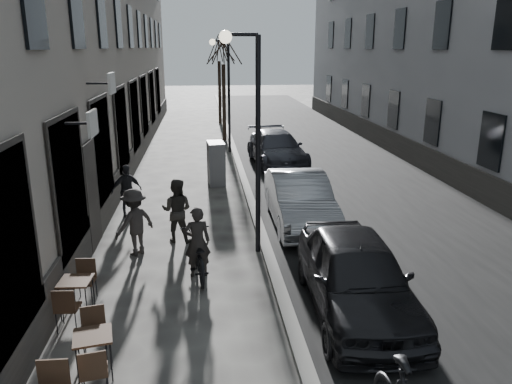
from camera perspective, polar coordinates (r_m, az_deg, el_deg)
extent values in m
cube|color=black|center=(22.22, 7.27, 3.80)|extent=(7.30, 60.00, 0.00)
cube|color=slate|center=(21.67, -2.19, 3.76)|extent=(0.25, 60.00, 0.12)
cylinder|color=black|center=(11.40, 0.23, 4.89)|extent=(0.12, 0.12, 5.00)
cylinder|color=black|center=(11.14, -1.63, 17.56)|extent=(0.70, 0.08, 0.08)
sphere|color=#FFF2CC|center=(11.12, -3.51, 17.28)|extent=(0.28, 0.28, 0.28)
cylinder|color=black|center=(23.25, -3.10, 10.69)|extent=(0.12, 0.12, 5.00)
cylinder|color=black|center=(23.12, -4.11, 16.85)|extent=(0.70, 0.08, 0.08)
sphere|color=#FFF2CC|center=(23.11, -5.01, 16.70)|extent=(0.28, 0.28, 0.28)
cylinder|color=black|center=(26.28, -3.67, 10.12)|extent=(0.20, 0.20, 3.90)
cylinder|color=black|center=(32.25, -4.17, 11.24)|extent=(0.20, 0.20, 3.90)
cube|color=#321E16|center=(8.00, -18.18, -15.37)|extent=(0.65, 0.65, 0.04)
cylinder|color=black|center=(8.00, -19.71, -18.42)|extent=(0.02, 0.02, 0.64)
cylinder|color=black|center=(7.97, -16.22, -18.18)|extent=(0.02, 0.02, 0.64)
cylinder|color=black|center=(8.39, -19.62, -16.65)|extent=(0.02, 0.02, 0.64)
cylinder|color=black|center=(8.36, -16.32, -16.42)|extent=(0.02, 0.02, 0.64)
cube|color=#321E16|center=(9.74, -19.95, -9.53)|extent=(0.60, 0.60, 0.04)
cylinder|color=black|center=(9.77, -21.50, -11.88)|extent=(0.02, 0.02, 0.65)
cylinder|color=black|center=(9.63, -18.80, -12.03)|extent=(0.02, 0.02, 0.65)
cylinder|color=black|center=(10.16, -20.66, -10.66)|extent=(0.02, 0.02, 0.65)
cylinder|color=black|center=(10.03, -18.07, -10.78)|extent=(0.02, 0.02, 0.65)
cube|color=#5B5B5E|center=(17.86, -4.58, 3.30)|extent=(0.64, 1.06, 1.52)
imported|color=black|center=(10.80, -6.68, -7.15)|extent=(0.84, 1.87, 0.95)
imported|color=black|center=(10.69, -6.73, -5.67)|extent=(0.61, 0.44, 1.55)
imported|color=#282622|center=(12.63, -9.03, -2.09)|extent=(0.91, 0.78, 1.63)
imported|color=#2B2725|center=(12.03, -13.69, -3.36)|extent=(1.17, 1.14, 1.61)
imported|color=black|center=(14.84, -14.57, 0.15)|extent=(0.97, 0.73, 1.52)
imported|color=black|center=(9.41, 11.38, -9.30)|extent=(1.91, 4.39, 1.47)
imported|color=#9C9FA5|center=(13.75, 5.02, -0.89)|extent=(1.54, 4.31, 1.42)
imported|color=#363740|center=(20.81, 2.38, 4.99)|extent=(2.32, 4.86, 1.37)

